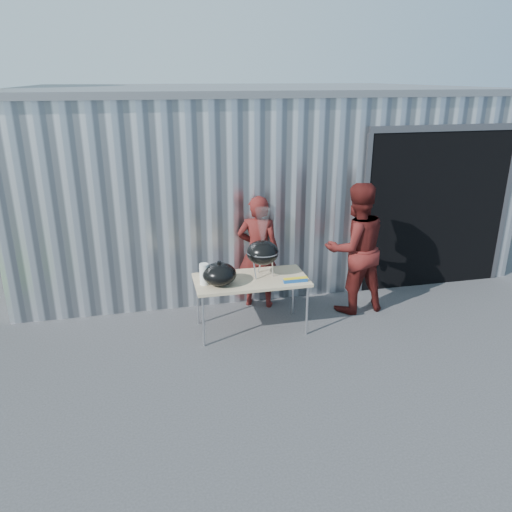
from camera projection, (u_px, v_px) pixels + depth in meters
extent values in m
plane|color=#363639|center=(259.00, 360.00, 6.12)|extent=(80.00, 80.00, 0.00)
cube|color=silver|center=(244.00, 169.00, 10.09)|extent=(8.00, 6.00, 3.00)
cube|color=slate|center=(244.00, 89.00, 9.56)|extent=(8.20, 6.20, 0.10)
cube|color=black|center=(417.00, 203.00, 8.47)|extent=(2.40, 1.20, 2.50)
cube|color=#4C4C51|center=(447.00, 128.00, 7.50)|extent=(2.52, 0.08, 0.10)
cube|color=tan|center=(251.00, 280.00, 6.63)|extent=(1.50, 0.75, 0.04)
cylinder|color=silver|center=(203.00, 321.00, 6.32)|extent=(0.03, 0.03, 0.71)
cylinder|color=silver|center=(307.00, 310.00, 6.62)|extent=(0.03, 0.03, 0.71)
cylinder|color=silver|center=(198.00, 301.00, 6.90)|extent=(0.03, 0.03, 0.71)
cylinder|color=silver|center=(293.00, 292.00, 7.19)|extent=(0.03, 0.03, 0.71)
ellipsoid|color=black|center=(263.00, 252.00, 6.60)|extent=(0.43, 0.43, 0.32)
cylinder|color=silver|center=(263.00, 252.00, 6.59)|extent=(0.44, 0.44, 0.02)
cylinder|color=silver|center=(263.00, 251.00, 6.59)|extent=(0.41, 0.41, 0.01)
cylinder|color=silver|center=(260.00, 264.00, 6.80)|extent=(0.02, 0.02, 0.24)
cylinder|color=silver|center=(255.00, 270.00, 6.58)|extent=(0.02, 0.02, 0.24)
cylinder|color=silver|center=(273.00, 269.00, 6.63)|extent=(0.02, 0.02, 0.24)
cylinder|color=#C86F48|center=(253.00, 250.00, 6.56)|extent=(0.02, 0.14, 0.02)
cylinder|color=#C86F48|center=(257.00, 250.00, 6.57)|extent=(0.02, 0.14, 0.02)
cylinder|color=#C86F48|center=(261.00, 250.00, 6.58)|extent=(0.02, 0.14, 0.02)
cylinder|color=#C86F48|center=(264.00, 250.00, 6.59)|extent=(0.02, 0.14, 0.02)
cylinder|color=#C86F48|center=(268.00, 249.00, 6.60)|extent=(0.02, 0.14, 0.02)
cylinder|color=#C86F48|center=(272.00, 249.00, 6.61)|extent=(0.02, 0.14, 0.02)
cone|color=silver|center=(263.00, 229.00, 6.48)|extent=(0.20, 0.20, 0.55)
ellipsoid|color=black|center=(219.00, 274.00, 6.39)|extent=(0.44, 0.44, 0.29)
cylinder|color=black|center=(219.00, 263.00, 6.34)|extent=(0.05, 0.05, 0.03)
cylinder|color=white|center=(204.00, 274.00, 6.40)|extent=(0.12, 0.12, 0.28)
cube|color=white|center=(208.00, 274.00, 6.64)|extent=(0.20, 0.15, 0.10)
cube|color=#164993|center=(296.00, 280.00, 6.50)|extent=(0.32, 0.05, 0.05)
cube|color=yellow|center=(296.00, 278.00, 6.49)|extent=(0.32, 0.05, 0.01)
imported|color=#4D1512|center=(258.00, 252.00, 7.33)|extent=(0.73, 0.61, 1.70)
imported|color=#4D1512|center=(355.00, 248.00, 7.15)|extent=(0.99, 0.80, 1.91)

